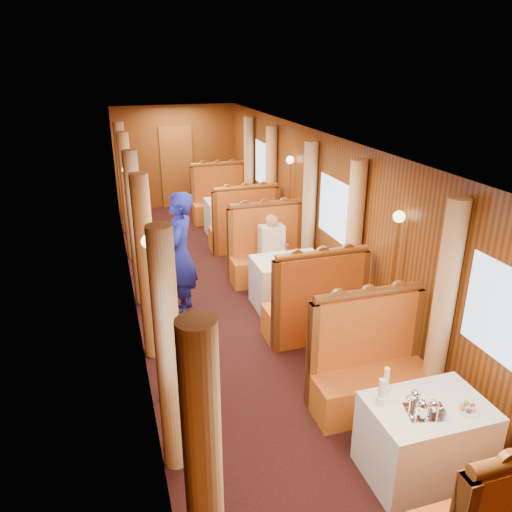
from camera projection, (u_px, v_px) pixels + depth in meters
name	position (u px, v px, depth m)	size (l,w,h in m)	color
floor	(241.00, 311.00, 7.51)	(3.00, 12.00, 0.01)	black
ceiling	(239.00, 143.00, 6.58)	(3.00, 12.00, 0.01)	silver
wall_far	(176.00, 157.00, 12.37)	(3.00, 2.50, 0.01)	brown
wall_left	(131.00, 243.00, 6.64)	(12.00, 2.50, 0.01)	brown
wall_right	(337.00, 223.00, 7.45)	(12.00, 2.50, 0.01)	brown
doorway_far	(177.00, 167.00, 12.44)	(0.80, 0.04, 2.00)	brown
table_near	(424.00, 439.00, 4.47)	(1.05, 0.72, 0.75)	white
banquette_near_aft	(369.00, 371.00, 5.35)	(1.30, 0.55, 1.34)	#AE3713
table_mid	(288.00, 282.00, 7.57)	(1.05, 0.72, 0.75)	white
banquette_mid_fwd	(315.00, 310.00, 6.66)	(1.30, 0.55, 1.34)	#AE3713
banquette_mid_aft	(267.00, 256.00, 8.46)	(1.30, 0.55, 1.34)	#AE3713
table_far	(231.00, 217.00, 10.68)	(1.05, 0.72, 0.75)	white
banquette_far_fwd	(244.00, 229.00, 9.76)	(1.30, 0.55, 1.34)	#AE3713
banquette_far_aft	(220.00, 202.00, 11.57)	(1.30, 0.55, 1.34)	#AE3713
tea_tray	(426.00, 412.00, 4.23)	(0.34, 0.26, 0.01)	silver
teapot_left	(422.00, 411.00, 4.14)	(0.17, 0.13, 0.14)	silver
teapot_right	(433.00, 410.00, 4.18)	(0.14, 0.11, 0.12)	silver
teapot_back	(415.00, 400.00, 4.30)	(0.15, 0.11, 0.12)	silver
fruit_plate	(467.00, 408.00, 4.26)	(0.21, 0.21, 0.05)	white
cup_inboard	(381.00, 395.00, 4.29)	(0.08, 0.08, 0.26)	white
cup_outboard	(386.00, 383.00, 4.44)	(0.08, 0.08, 0.26)	white
rose_vase_mid	(287.00, 248.00, 7.37)	(0.06, 0.06, 0.36)	silver
rose_vase_far	(231.00, 192.00, 10.48)	(0.06, 0.06, 0.36)	silver
window_left_near	(166.00, 384.00, 3.46)	(1.20, 0.90, 0.01)	#91ADD3
curtain_left_near_a	(205.00, 498.00, 2.90)	(0.22, 0.22, 2.35)	#E3AF74
curtain_left_near_b	(168.00, 355.00, 4.28)	(0.22, 0.22, 2.35)	#E3AF74
curtain_right_near_b	(443.00, 311.00, 5.03)	(0.22, 0.22, 2.35)	#E3AF74
window_left_mid	(131.00, 229.00, 6.57)	(1.20, 0.90, 0.01)	#91ADD3
curtain_left_mid_a	(147.00, 270.00, 6.01)	(0.22, 0.22, 2.35)	#E3AF74
curtain_left_mid_b	(136.00, 230.00, 7.39)	(0.22, 0.22, 2.35)	#E3AF74
window_right_mid	(336.00, 210.00, 7.37)	(1.20, 0.90, 0.01)	#91ADD3
curtain_right_mid_a	(353.00, 246.00, 6.76)	(0.22, 0.22, 2.35)	#E3AF74
curtain_right_mid_b	(309.00, 214.00, 8.14)	(0.22, 0.22, 2.35)	#E3AF74
window_left_far	(119.00, 174.00, 9.68)	(1.20, 0.90, 0.01)	#91ADD3
curtain_left_far_a	(128.00, 197.00, 9.12)	(0.22, 0.22, 2.35)	#E3AF74
curtain_left_far_b	(123.00, 179.00, 10.50)	(0.22, 0.22, 2.35)	#E3AF74
window_right_far	(264.00, 165.00, 10.48)	(1.20, 0.90, 0.01)	#91ADD3
curtain_right_far_a	(271.00, 187.00, 9.86)	(0.22, 0.22, 2.35)	#E3AF74
curtain_right_far_b	(249.00, 171.00, 11.25)	(0.22, 0.22, 2.35)	#E3AF74
sconce_left_fore	(152.00, 287.00, 5.06)	(0.14, 0.14, 1.95)	#BF8C3F
sconce_right_fore	(395.00, 257.00, 5.82)	(0.14, 0.14, 1.95)	#BF8C3F
sconce_left_aft	(129.00, 200.00, 8.17)	(0.14, 0.14, 1.95)	#BF8C3F
sconce_right_aft	(289.00, 188.00, 8.93)	(0.14, 0.14, 1.95)	#BF8C3F
steward	(180.00, 255.00, 7.12)	(0.67, 0.44, 1.85)	navy
passenger	(272.00, 243.00, 8.13)	(0.40, 0.44, 0.76)	beige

